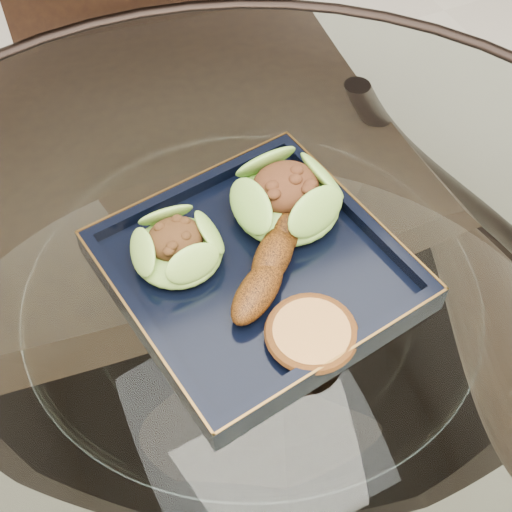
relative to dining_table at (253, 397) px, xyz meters
name	(u,v)px	position (x,y,z in m)	size (l,w,h in m)	color
dining_table	(253,397)	(0.00, 0.00, 0.00)	(1.13, 1.13, 0.77)	white
dining_chair	(183,138)	(0.09, 0.46, -0.01)	(0.51, 0.51, 1.05)	black
navy_plate	(256,274)	(0.03, 0.05, 0.17)	(0.27, 0.27, 0.02)	black
lettuce_wrap_left	(177,249)	(-0.04, 0.09, 0.20)	(0.09, 0.09, 0.03)	olive
lettuce_wrap_right	(286,199)	(0.09, 0.10, 0.20)	(0.11, 0.11, 0.04)	#5C982C
roasted_plantain	(273,255)	(0.04, 0.04, 0.20)	(0.17, 0.04, 0.03)	#622F0A
crumb_patty	(311,334)	(0.04, -0.05, 0.19)	(0.08, 0.08, 0.01)	#C98843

